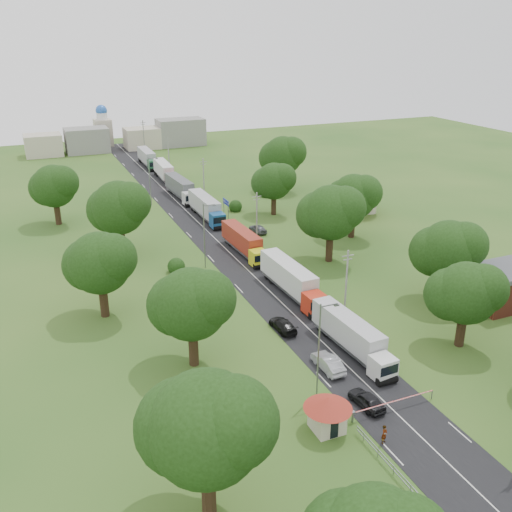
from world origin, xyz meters
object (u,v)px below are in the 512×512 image
pedestrian_near (384,435)px  boom_barrier (382,406)px  info_sign (226,205)px  guard_booth (328,410)px  truck_0 (352,336)px  car_lane_front (367,400)px  car_lane_mid (328,363)px

pedestrian_near → boom_barrier: bearing=28.6°
info_sign → guard_booth: bearing=-101.7°
guard_booth → truck_0: 14.00m
info_sign → truck_0: (-3.29, -49.38, -0.96)m
info_sign → truck_0: size_ratio=0.29×
guard_booth → pedestrian_near: bearing=-43.4°
info_sign → car_lane_front: (-7.22, -58.50, -2.27)m
car_lane_mid → pedestrian_near: (-1.25, -12.00, 0.10)m
guard_booth → car_lane_front: bearing=16.2°
car_lane_mid → truck_0: bearing=-153.6°
boom_barrier → guard_booth: bearing=-180.0°
boom_barrier → pedestrian_near: size_ratio=5.17×
car_lane_front → pedestrian_near: pedestrian_near is taller
car_lane_front → car_lane_mid: 7.01m
pedestrian_near → truck_0: bearing=39.1°
pedestrian_near → car_lane_front: bearing=43.6°
boom_barrier → truck_0: (3.27, 10.62, 1.15)m
truck_0 → car_lane_front: 10.02m
info_sign → car_lane_front: bearing=-97.0°
info_sign → truck_0: bearing=-93.8°
guard_booth → truck_0: size_ratio=0.32×
boom_barrier → car_lane_mid: car_lane_mid is taller
boom_barrier → info_sign: (6.56, 60.00, 2.11)m
info_sign → car_lane_front: 58.99m
car_lane_front → boom_barrier: bearing=108.4°
guard_booth → pedestrian_near: 5.25m
guard_booth → info_sign: info_sign is taller
boom_barrier → guard_booth: (-5.84, -0.00, 1.27)m
car_lane_front → guard_booth: bearing=10.8°
car_lane_mid → car_lane_front: bearing=91.3°
car_lane_mid → pedestrian_near: size_ratio=2.71×
boom_barrier → pedestrian_near: pedestrian_near is taller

